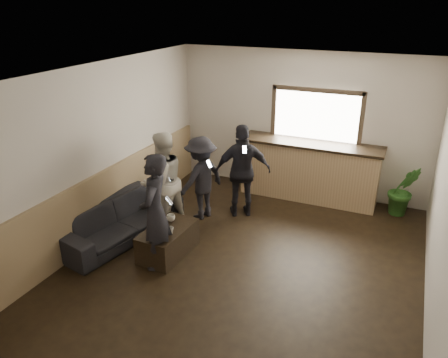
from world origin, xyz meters
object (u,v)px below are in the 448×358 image
at_px(cup_b, 170,231).
at_px(coffee_table, 168,241).
at_px(person_a, 155,212).
at_px(person_d, 243,171).
at_px(person_c, 201,178).
at_px(sofa, 120,220).
at_px(person_b, 162,181).
at_px(potted_plant, 403,190).
at_px(cup_a, 171,218).
at_px(bar_counter, 309,167).

bearing_deg(cup_b, coffee_table, 135.35).
height_order(person_a, person_d, person_a).
xyz_separation_m(person_a, person_d, (0.55, 2.03, -0.02)).
height_order(cup_b, person_c, person_c).
height_order(sofa, person_b, person_b).
bearing_deg(potted_plant, cup_b, -136.05).
relative_size(cup_a, cup_b, 1.24).
distance_m(person_c, person_d, 0.75).
relative_size(bar_counter, person_b, 1.59).
xyz_separation_m(sofa, person_a, (0.98, -0.44, 0.55)).
distance_m(coffee_table, cup_a, 0.37).
bearing_deg(person_a, person_b, -168.85).
bearing_deg(sofa, coffee_table, -85.34).
bearing_deg(coffee_table, bar_counter, 63.17).
bearing_deg(potted_plant, person_d, -156.32).
xyz_separation_m(coffee_table, person_a, (0.01, -0.32, 0.65)).
distance_m(cup_b, person_c, 1.48).
height_order(potted_plant, person_a, person_a).
height_order(sofa, cup_b, sofa).
height_order(bar_counter, potted_plant, bar_counter).
relative_size(potted_plant, person_d, 0.56).
height_order(coffee_table, person_a, person_a).
bearing_deg(person_d, bar_counter, -155.26).
relative_size(cup_a, potted_plant, 0.14).
bearing_deg(person_a, cup_b, 137.32).
height_order(potted_plant, person_b, person_b).
relative_size(coffee_table, potted_plant, 1.04).
bearing_deg(person_d, person_c, 2.04).
xyz_separation_m(cup_b, person_a, (-0.11, -0.21, 0.38)).
xyz_separation_m(cup_a, potted_plant, (3.29, 2.63, -0.02)).
xyz_separation_m(bar_counter, sofa, (-2.45, -2.79, -0.32)).
height_order(cup_b, person_a, person_a).
bearing_deg(person_b, cup_b, 56.68).
xyz_separation_m(cup_b, person_c, (-0.20, 1.45, 0.26)).
bearing_deg(cup_b, bar_counter, 65.89).
relative_size(coffee_table, cup_b, 9.17).
relative_size(person_a, person_b, 1.03).
bearing_deg(bar_counter, potted_plant, -1.51).
height_order(sofa, cup_a, sofa).
xyz_separation_m(person_c, person_d, (0.64, 0.37, 0.10)).
xyz_separation_m(sofa, cup_a, (0.90, 0.11, 0.17)).
height_order(coffee_table, person_b, person_b).
height_order(coffee_table, person_c, person_c).
distance_m(cup_a, cup_b, 0.40).
bearing_deg(person_b, coffee_table, 55.01).
height_order(sofa, potted_plant, potted_plant).
xyz_separation_m(bar_counter, cup_b, (-1.36, -3.03, -0.15)).
bearing_deg(person_b, bar_counter, 158.01).
relative_size(sofa, person_b, 1.30).
bearing_deg(person_c, coffee_table, 25.27).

